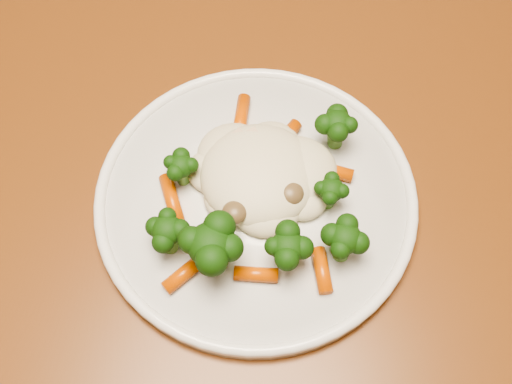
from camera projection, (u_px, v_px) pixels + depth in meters
The scene contains 3 objects.
dining_table at pixel (372, 242), 0.65m from camera, with size 1.44×1.15×0.75m.
plate at pixel (256, 200), 0.56m from camera, with size 0.28×0.28×0.01m, color white.
meal at pixel (259, 192), 0.53m from camera, with size 0.19×0.20×0.05m.
Camera 1 is at (0.21, 0.02, 1.25)m, focal length 45.00 mm.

